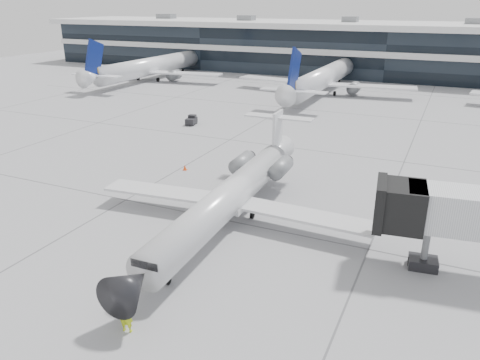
% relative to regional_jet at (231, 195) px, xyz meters
% --- Properties ---
extents(ground, '(220.00, 220.00, 0.00)m').
position_rel_regional_jet_xyz_m(ground, '(0.27, -0.09, -2.11)').
color(ground, gray).
rests_on(ground, ground).
extents(terminal, '(170.00, 22.00, 10.00)m').
position_rel_regional_jet_xyz_m(terminal, '(0.27, 81.91, 2.89)').
color(terminal, black).
rests_on(terminal, ground).
extents(bg_jet_left, '(32.00, 40.00, 9.60)m').
position_rel_regional_jet_xyz_m(bg_jet_left, '(-44.73, 54.91, -2.11)').
color(bg_jet_left, white).
rests_on(bg_jet_left, ground).
extents(bg_jet_center, '(32.00, 40.00, 9.60)m').
position_rel_regional_jet_xyz_m(bg_jet_center, '(-7.73, 54.91, -2.11)').
color(bg_jet_center, white).
rests_on(bg_jet_center, ground).
extents(regional_jet, '(21.41, 26.68, 6.16)m').
position_rel_regional_jet_xyz_m(regional_jet, '(0.00, 0.00, 0.00)').
color(regional_jet, silver).
rests_on(regional_jet, ground).
extents(ramp_worker, '(0.81, 0.61, 1.99)m').
position_rel_regional_jet_xyz_m(ramp_worker, '(0.73, -13.60, -1.11)').
color(ramp_worker, '#C1DC17').
rests_on(ramp_worker, ground).
extents(traffic_cone, '(0.48, 0.48, 0.56)m').
position_rel_regional_jet_xyz_m(traffic_cone, '(-9.07, 8.38, -1.84)').
color(traffic_cone, '#EF420C').
rests_on(traffic_cone, ground).
extents(far_tug, '(1.49, 2.12, 1.24)m').
position_rel_regional_jet_xyz_m(far_tug, '(-17.69, 24.50, -1.55)').
color(far_tug, black).
rests_on(far_tug, ground).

